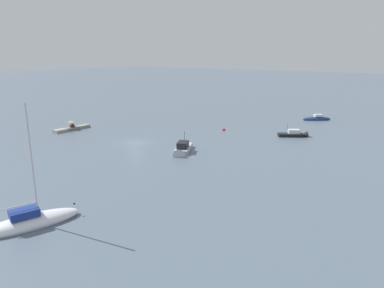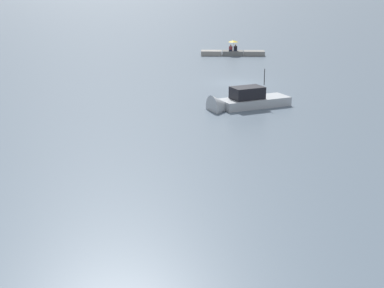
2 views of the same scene
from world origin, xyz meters
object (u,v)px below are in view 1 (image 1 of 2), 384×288
at_px(sailboat_navy_mid, 317,119).
at_px(motorboat_black_far, 295,135).
at_px(mooring_buoy_near, 224,130).
at_px(sailboat_white_far, 30,222).
at_px(person_seated_maroon_right, 71,126).
at_px(motorboat_grey_mid, 182,150).
at_px(person_seated_dark_left, 73,126).
at_px(umbrella_open_yellow, 71,121).

height_order(sailboat_navy_mid, motorboat_black_far, sailboat_navy_mid).
xyz_separation_m(sailboat_navy_mid, mooring_buoy_near, (21.17, -10.78, -0.20)).
distance_m(sailboat_white_far, motorboat_black_far, 45.58).
bearing_deg(person_seated_maroon_right, motorboat_grey_mid, 96.33).
height_order(sailboat_white_far, mooring_buoy_near, sailboat_white_far).
bearing_deg(person_seated_maroon_right, sailboat_white_far, 55.70).
distance_m(motorboat_black_far, mooring_buoy_near, 13.07).
height_order(person_seated_dark_left, umbrella_open_yellow, umbrella_open_yellow).
relative_size(sailboat_navy_mid, motorboat_black_far, 1.77).
relative_size(sailboat_white_far, motorboat_grey_mid, 1.69).
distance_m(person_seated_dark_left, motorboat_grey_mid, 26.45).
relative_size(person_seated_maroon_right, umbrella_open_yellow, 0.58).
bearing_deg(motorboat_grey_mid, motorboat_black_far, -143.26).
relative_size(person_seated_dark_left, sailboat_white_far, 0.07).
distance_m(person_seated_maroon_right, sailboat_white_far, 39.00).
bearing_deg(sailboat_navy_mid, person_seated_dark_left, 95.61).
xyz_separation_m(sailboat_white_far, mooring_buoy_near, (-42.02, -6.59, -0.29)).
distance_m(sailboat_navy_mid, motorboat_grey_mid, 38.60).
relative_size(person_seated_dark_left, motorboat_grey_mid, 0.11).
distance_m(umbrella_open_yellow, motorboat_black_far, 41.24).
bearing_deg(motorboat_black_far, motorboat_grey_mid, -59.72).
bearing_deg(person_seated_dark_left, mooring_buoy_near, 130.73).
relative_size(person_seated_maroon_right, sailboat_white_far, 0.07).
relative_size(person_seated_maroon_right, motorboat_black_far, 0.14).
bearing_deg(mooring_buoy_near, person_seated_maroon_right, -53.98).
bearing_deg(umbrella_open_yellow, sailboat_navy_mid, 137.80).
xyz_separation_m(umbrella_open_yellow, motorboat_black_far, (-19.77, 36.17, -1.35)).
bearing_deg(sailboat_white_far, motorboat_black_far, 99.70).
height_order(person_seated_dark_left, motorboat_grey_mid, motorboat_grey_mid).
xyz_separation_m(sailboat_navy_mid, motorboat_black_far, (18.01, 1.90, -0.01)).
relative_size(sailboat_white_far, motorboat_black_far, 2.14).
xyz_separation_m(umbrella_open_yellow, sailboat_navy_mid, (-37.78, 34.26, -1.34)).
bearing_deg(motorboat_black_far, person_seated_dark_left, -95.41).
bearing_deg(motorboat_grey_mid, mooring_buoy_near, -106.94).
height_order(umbrella_open_yellow, sailboat_navy_mid, sailboat_navy_mid).
xyz_separation_m(person_seated_dark_left, motorboat_grey_mid, (0.31, 26.45, -0.43)).
bearing_deg(mooring_buoy_near, person_seated_dark_left, -55.06).
height_order(sailboat_white_far, motorboat_grey_mid, sailboat_white_far).
xyz_separation_m(person_seated_maroon_right, mooring_buoy_near, (-16.91, 23.25, -0.69)).
bearing_deg(mooring_buoy_near, sailboat_white_far, 8.91).
xyz_separation_m(umbrella_open_yellow, motorboat_grey_mid, (0.04, 26.54, -1.28)).
distance_m(person_seated_dark_left, motorboat_black_far, 41.01).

